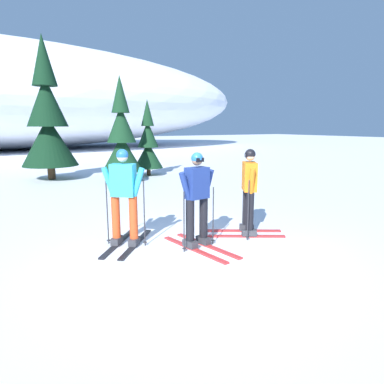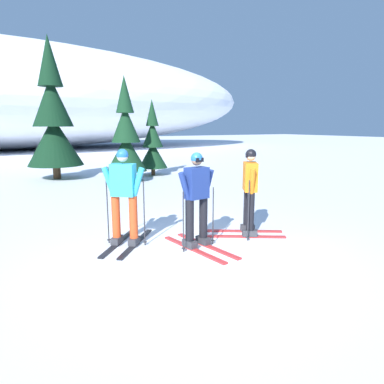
# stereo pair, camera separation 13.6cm
# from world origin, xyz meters

# --- Properties ---
(ground_plane) EXTENTS (120.00, 120.00, 0.00)m
(ground_plane) POSITION_xyz_m (0.00, 0.00, 0.00)
(ground_plane) COLOR white
(skier_navy_jacket) EXTENTS (0.77, 1.70, 1.69)m
(skier_navy_jacket) POSITION_xyz_m (0.20, 0.39, 0.87)
(skier_navy_jacket) COLOR red
(skier_navy_jacket) RESTS_ON ground
(skier_orange_jacket) EXTENTS (1.60, 1.23, 1.70)m
(skier_orange_jacket) POSITION_xyz_m (1.44, 0.50, 0.90)
(skier_orange_jacket) COLOR red
(skier_orange_jacket) RESTS_ON ground
(skier_cyan_jacket) EXTENTS (1.37, 1.53, 1.74)m
(skier_cyan_jacket) POSITION_xyz_m (-0.89, 1.10, 0.91)
(skier_cyan_jacket) COLOR black
(skier_cyan_jacket) RESTS_ON ground
(pine_tree_center_left) EXTENTS (2.14, 2.14, 5.55)m
(pine_tree_center_left) POSITION_xyz_m (-0.72, 10.12, 2.32)
(pine_tree_center_left) COLOR #47301E
(pine_tree_center_left) RESTS_ON ground
(pine_tree_center_right) EXTENTS (1.54, 1.54, 3.98)m
(pine_tree_center_right) POSITION_xyz_m (1.58, 8.19, 1.67)
(pine_tree_center_right) COLOR #47301E
(pine_tree_center_right) RESTS_ON ground
(pine_tree_far_right) EXTENTS (1.25, 1.25, 3.23)m
(pine_tree_far_right) POSITION_xyz_m (3.12, 9.23, 1.35)
(pine_tree_far_right) COLOR #47301E
(pine_tree_far_right) RESTS_ON ground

